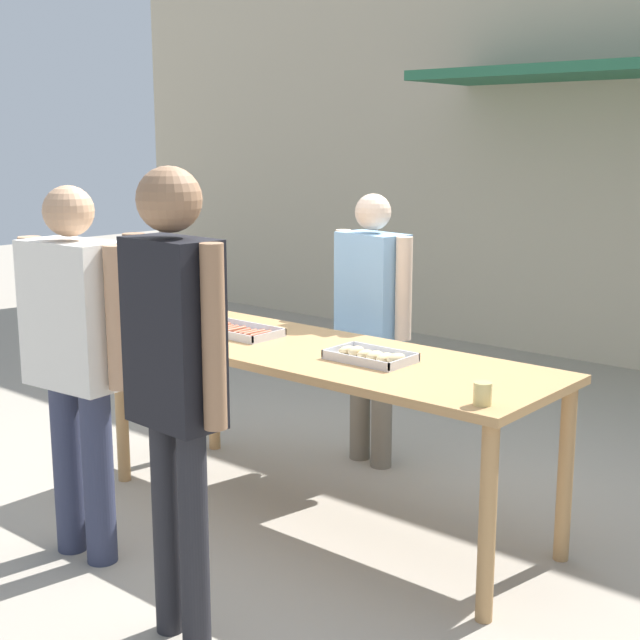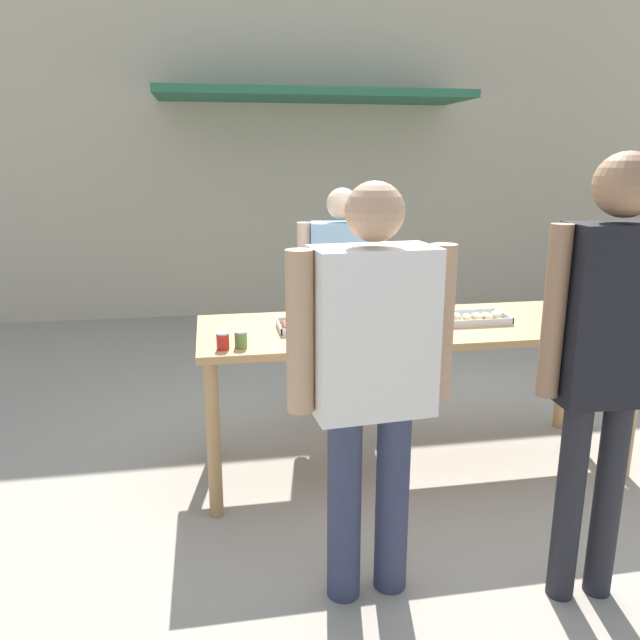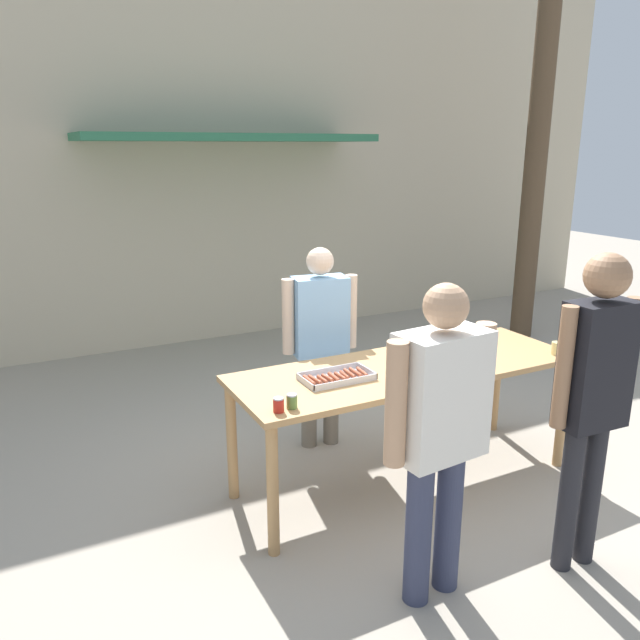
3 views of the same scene
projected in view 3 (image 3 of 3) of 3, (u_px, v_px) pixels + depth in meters
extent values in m
plane|color=#A39989|center=(403.00, 480.00, 4.48)|extent=(24.00, 24.00, 0.00)
cube|color=beige|center=(214.00, 151.00, 7.29)|extent=(12.00, 0.12, 4.50)
cube|color=#2D704C|center=(230.00, 137.00, 6.78)|extent=(3.20, 1.00, 0.08)
cube|color=tan|center=(407.00, 368.00, 4.25)|extent=(2.44, 0.82, 0.04)
cylinder|color=tan|center=(273.00, 491.00, 3.56)|extent=(0.07, 0.07, 0.83)
cylinder|color=tan|center=(562.00, 414.00, 4.58)|extent=(0.07, 0.07, 0.83)
cylinder|color=tan|center=(232.00, 441.00, 4.15)|extent=(0.07, 0.07, 0.83)
cylinder|color=tan|center=(496.00, 383.00, 5.17)|extent=(0.07, 0.07, 0.83)
cube|color=silver|center=(337.00, 379.00, 3.98)|extent=(0.46, 0.25, 0.01)
cube|color=silver|center=(346.00, 382.00, 3.87)|extent=(0.46, 0.01, 0.03)
cube|color=silver|center=(328.00, 370.00, 4.08)|extent=(0.46, 0.01, 0.03)
cube|color=silver|center=(305.00, 382.00, 3.88)|extent=(0.01, 0.25, 0.03)
cube|color=silver|center=(367.00, 370.00, 4.08)|extent=(0.01, 0.25, 0.03)
cylinder|color=brown|center=(309.00, 381.00, 3.90)|extent=(0.03, 0.15, 0.03)
cylinder|color=brown|center=(315.00, 380.00, 3.92)|extent=(0.04, 0.14, 0.03)
cylinder|color=brown|center=(322.00, 379.00, 3.93)|extent=(0.03, 0.12, 0.03)
cylinder|color=brown|center=(328.00, 378.00, 3.95)|extent=(0.04, 0.12, 0.03)
cylinder|color=brown|center=(334.00, 377.00, 3.97)|extent=(0.04, 0.14, 0.03)
cylinder|color=brown|center=(340.00, 376.00, 3.99)|extent=(0.03, 0.13, 0.02)
cylinder|color=brown|center=(345.00, 375.00, 4.01)|extent=(0.03, 0.12, 0.02)
cylinder|color=brown|center=(350.00, 374.00, 4.03)|extent=(0.03, 0.15, 0.02)
cylinder|color=brown|center=(356.00, 372.00, 4.05)|extent=(0.03, 0.15, 0.02)
cylinder|color=brown|center=(362.00, 372.00, 4.07)|extent=(0.04, 0.15, 0.02)
cube|color=silver|center=(446.00, 358.00, 4.37)|extent=(0.39, 0.25, 0.01)
cube|color=silver|center=(457.00, 360.00, 4.26)|extent=(0.39, 0.01, 0.03)
cube|color=silver|center=(436.00, 351.00, 4.47)|extent=(0.39, 0.01, 0.03)
cube|color=silver|center=(424.00, 360.00, 4.28)|extent=(0.01, 0.25, 0.03)
cube|color=silver|center=(468.00, 351.00, 4.45)|extent=(0.01, 0.25, 0.03)
ellipsoid|color=#D6B77F|center=(428.00, 358.00, 4.30)|extent=(0.06, 0.11, 0.04)
ellipsoid|color=#D6B77F|center=(436.00, 356.00, 4.33)|extent=(0.06, 0.10, 0.05)
ellipsoid|color=#D6B77F|center=(443.00, 356.00, 4.35)|extent=(0.06, 0.10, 0.04)
ellipsoid|color=#D6B77F|center=(450.00, 354.00, 4.37)|extent=(0.06, 0.10, 0.04)
ellipsoid|color=#D6B77F|center=(457.00, 353.00, 4.40)|extent=(0.06, 0.11, 0.04)
ellipsoid|color=#D6B77F|center=(463.00, 351.00, 4.43)|extent=(0.08, 0.11, 0.05)
cylinder|color=#B22319|center=(279.00, 405.00, 3.49)|extent=(0.06, 0.06, 0.08)
cylinder|color=#B2B2B7|center=(278.00, 399.00, 3.48)|extent=(0.06, 0.06, 0.01)
cylinder|color=#567A38|center=(292.00, 402.00, 3.54)|extent=(0.06, 0.06, 0.08)
cylinder|color=#B2B2B7|center=(292.00, 395.00, 3.53)|extent=(0.06, 0.06, 0.01)
cylinder|color=#DBC67A|center=(557.00, 348.00, 4.45)|extent=(0.07, 0.07, 0.09)
cylinder|color=#756B5B|center=(309.00, 401.00, 4.89)|extent=(0.12, 0.12, 0.76)
cylinder|color=#756B5B|center=(331.00, 398.00, 4.95)|extent=(0.12, 0.12, 0.76)
cube|color=#84B2DB|center=(320.00, 316.00, 4.74)|extent=(0.44, 0.29, 0.60)
sphere|color=beige|center=(320.00, 261.00, 4.62)|extent=(0.21, 0.21, 0.21)
cylinder|color=beige|center=(288.00, 317.00, 4.66)|extent=(0.09, 0.09, 0.57)
cylinder|color=beige|center=(351.00, 311.00, 4.81)|extent=(0.09, 0.09, 0.57)
cylinder|color=#333851|center=(448.00, 519.00, 3.30)|extent=(0.14, 0.14, 0.82)
cylinder|color=#333851|center=(418.00, 532.00, 3.19)|extent=(0.14, 0.14, 0.82)
cube|color=silver|center=(441.00, 395.00, 3.05)|extent=(0.48, 0.29, 0.65)
sphere|color=tan|center=(446.00, 306.00, 2.93)|extent=(0.22, 0.22, 0.22)
cylinder|color=tan|center=(482.00, 381.00, 3.19)|extent=(0.10, 0.10, 0.61)
cylinder|color=tan|center=(396.00, 404.00, 2.90)|extent=(0.10, 0.10, 0.61)
cylinder|color=#232328|center=(590.00, 493.00, 3.51)|extent=(0.11, 0.11, 0.86)
cylinder|color=#232328|center=(568.00, 499.00, 3.44)|extent=(0.11, 0.11, 0.86)
cube|color=black|center=(596.00, 365.00, 3.26)|extent=(0.38, 0.22, 0.68)
sphere|color=#936B4C|center=(607.00, 276.00, 3.13)|extent=(0.23, 0.23, 0.23)
cylinder|color=#936B4C|center=(627.00, 356.00, 3.35)|extent=(0.08, 0.08, 0.65)
cylinder|color=#936B4C|center=(564.00, 368.00, 3.17)|extent=(0.08, 0.08, 0.65)
cylinder|color=brown|center=(539.00, 128.00, 7.23)|extent=(0.26, 0.26, 5.02)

